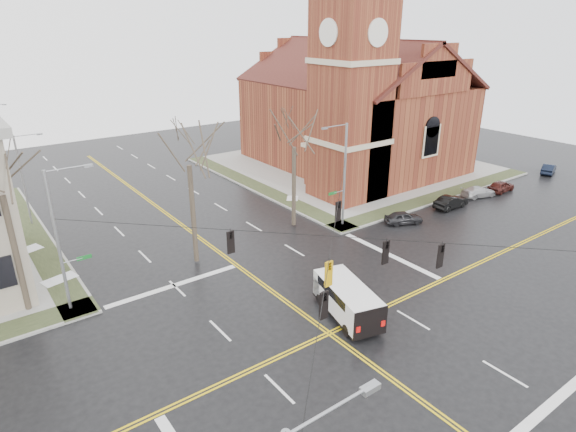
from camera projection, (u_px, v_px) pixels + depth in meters
ground at (329, 333)px, 27.99m from camera, size 120.00×120.00×0.00m
sidewalks at (329, 332)px, 27.96m from camera, size 80.00×80.00×0.17m
road_markings at (329, 333)px, 27.99m from camera, size 100.00×100.00×0.01m
church at (353, 99)px, 56.98m from camera, size 24.28×27.48×27.50m
signal_pole_ne at (343, 172)px, 40.96m from camera, size 2.75×0.22×9.00m
signal_pole_nw at (60, 238)px, 28.51m from camera, size 2.75×0.22×9.00m
span_wires at (333, 236)px, 25.68m from camera, size 23.02×23.02×0.03m
traffic_signals at (341, 253)px, 25.46m from camera, size 8.21×8.26×1.30m
streetlight_north_a at (24, 177)px, 41.39m from camera, size 2.30×0.20×8.00m
cargo_van at (346, 297)px, 29.36m from camera, size 3.46×5.85×2.10m
parked_car_a at (404, 218)px, 43.08m from camera, size 3.66×2.65×1.16m
parked_car_b at (451, 202)px, 46.69m from camera, size 3.86×1.37×1.27m
parked_car_c at (479, 192)px, 49.77m from camera, size 4.08×2.43×1.11m
parked_car_d at (501, 186)px, 51.23m from camera, size 3.70×1.60×1.24m
parked_car_e at (549, 169)px, 57.49m from camera, size 3.81×2.34×1.18m
tree_nw_far at (0, 187)px, 27.16m from camera, size 4.00×4.00×11.30m
tree_nw_near at (189, 159)px, 33.27m from camera, size 4.00×4.00×11.14m
tree_ne at (294, 142)px, 39.93m from camera, size 4.00×4.00×10.52m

